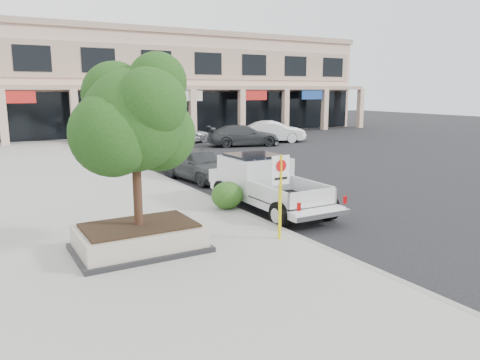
# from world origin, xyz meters

# --- Properties ---
(ground) EXTENTS (120.00, 120.00, 0.00)m
(ground) POSITION_xyz_m (0.00, 0.00, 0.00)
(ground) COLOR black
(ground) RESTS_ON ground
(sidewalk) EXTENTS (8.00, 52.00, 0.15)m
(sidewalk) POSITION_xyz_m (-5.50, 6.00, 0.07)
(sidewalk) COLOR gray
(sidewalk) RESTS_ON ground
(curb) EXTENTS (0.20, 52.00, 0.15)m
(curb) POSITION_xyz_m (-1.55, 6.00, 0.07)
(curb) COLOR gray
(curb) RESTS_ON ground
(strip_mall) EXTENTS (40.55, 12.43, 9.50)m
(strip_mall) POSITION_xyz_m (8.00, 33.93, 4.75)
(strip_mall) COLOR #D1A893
(strip_mall) RESTS_ON ground
(planter) EXTENTS (3.20, 2.20, 0.68)m
(planter) POSITION_xyz_m (-5.74, 0.07, 0.48)
(planter) COLOR black
(planter) RESTS_ON sidewalk
(planter_tree) EXTENTS (2.90, 2.55, 4.00)m
(planter_tree) POSITION_xyz_m (-5.60, 0.22, 3.41)
(planter_tree) COLOR #311E13
(planter_tree) RESTS_ON planter
(no_parking_sign) EXTENTS (0.55, 0.09, 2.30)m
(no_parking_sign) POSITION_xyz_m (-2.16, -0.97, 1.63)
(no_parking_sign) COLOR yellow
(no_parking_sign) RESTS_ON sidewalk
(hedge) EXTENTS (1.10, 0.99, 0.93)m
(hedge) POSITION_xyz_m (-1.83, 2.62, 0.62)
(hedge) COLOR #144313
(hedge) RESTS_ON sidewalk
(pickup_truck) EXTENTS (2.21, 5.89, 1.85)m
(pickup_truck) POSITION_xyz_m (-0.35, 2.20, 0.93)
(pickup_truck) COLOR silver
(pickup_truck) RESTS_ON ground
(curb_car_a) EXTENTS (2.38, 4.70, 1.53)m
(curb_car_a) POSITION_xyz_m (-0.17, 8.39, 0.77)
(curb_car_a) COLOR #2F3334
(curb_car_a) RESTS_ON ground
(curb_car_b) EXTENTS (1.75, 4.15, 1.33)m
(curb_car_b) POSITION_xyz_m (-0.22, 11.42, 0.67)
(curb_car_b) COLOR #A2A5AA
(curb_car_b) RESTS_ON ground
(curb_car_c) EXTENTS (2.61, 5.54, 1.56)m
(curb_car_c) POSITION_xyz_m (0.01, 16.97, 0.78)
(curb_car_c) COLOR white
(curb_car_c) RESTS_ON ground
(curb_car_d) EXTENTS (3.21, 6.16, 1.66)m
(curb_car_d) POSITION_xyz_m (-0.62, 24.34, 0.83)
(curb_car_d) COLOR black
(curb_car_d) RESTS_ON ground
(lot_car_a) EXTENTS (4.87, 3.07, 1.54)m
(lot_car_a) POSITION_xyz_m (5.08, 22.58, 0.77)
(lot_car_a) COLOR #A2A6AA
(lot_car_a) RESTS_ON ground
(lot_car_b) EXTENTS (5.15, 3.09, 1.60)m
(lot_car_b) POSITION_xyz_m (11.55, 19.80, 0.80)
(lot_car_b) COLOR silver
(lot_car_b) RESTS_ON ground
(lot_car_c) EXTENTS (5.74, 3.52, 1.55)m
(lot_car_c) POSITION_xyz_m (8.42, 18.94, 0.78)
(lot_car_c) COLOR #313437
(lot_car_c) RESTS_ON ground
(lot_car_d) EXTENTS (5.07, 2.62, 1.37)m
(lot_car_d) POSITION_xyz_m (2.57, 25.84, 0.68)
(lot_car_d) COLOR black
(lot_car_d) RESTS_ON ground
(lot_car_e) EXTENTS (4.02, 1.97, 1.32)m
(lot_car_e) POSITION_xyz_m (5.18, 24.35, 0.66)
(lot_car_e) COLOR #ABACB3
(lot_car_e) RESTS_ON ground
(lot_car_f) EXTENTS (5.22, 3.72, 1.64)m
(lot_car_f) POSITION_xyz_m (12.20, 20.47, 0.82)
(lot_car_f) COLOR white
(lot_car_f) RESTS_ON ground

